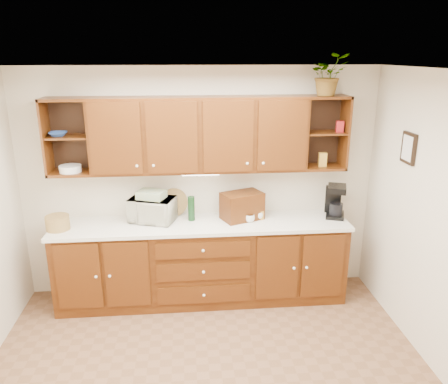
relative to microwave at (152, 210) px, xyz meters
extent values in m
plane|color=white|center=(0.54, -1.54, 1.53)|extent=(4.00, 4.00, 0.00)
plane|color=beige|center=(0.54, 0.21, 0.23)|extent=(4.00, 0.00, 4.00)
cube|color=#391806|center=(0.54, -0.09, -0.62)|extent=(3.20, 0.60, 0.90)
cube|color=silver|center=(0.54, -0.10, -0.15)|extent=(3.24, 0.64, 0.04)
cube|color=#391806|center=(0.54, 0.04, 0.82)|extent=(2.30, 0.33, 0.80)
cube|color=black|center=(-0.84, 0.20, 0.82)|extent=(0.45, 0.02, 0.80)
cube|color=black|center=(1.91, 0.20, 0.82)|extent=(0.45, 0.02, 0.80)
cube|color=#391806|center=(-0.84, 0.04, 0.82)|extent=(0.43, 0.30, 0.02)
cube|color=#391806|center=(1.91, 0.04, 0.82)|extent=(0.43, 0.30, 0.02)
cube|color=#391806|center=(1.91, 0.04, 1.20)|extent=(0.45, 0.33, 0.03)
cube|color=white|center=(0.54, -0.01, 0.40)|extent=(0.40, 0.05, 0.02)
cube|color=black|center=(2.52, -0.64, 0.78)|extent=(0.03, 0.24, 0.30)
cylinder|color=olive|center=(-0.98, -0.15, -0.06)|extent=(0.27, 0.27, 0.15)
imported|color=white|center=(0.00, 0.00, 0.00)|extent=(0.56, 0.46, 0.27)
cube|color=#F0DA71|center=(0.00, 0.00, 0.18)|extent=(0.34, 0.30, 0.09)
cylinder|color=black|center=(0.43, -0.02, 0.00)|extent=(0.08, 0.08, 0.28)
cylinder|color=olive|center=(0.24, 0.15, -0.12)|extent=(0.33, 0.18, 0.32)
cube|color=#391806|center=(0.99, -0.02, 0.02)|extent=(0.51, 0.42, 0.31)
cylinder|color=#391806|center=(1.10, -0.06, 0.02)|extent=(0.02, 0.02, 0.30)
cylinder|color=#391806|center=(1.10, -0.06, -0.12)|extent=(0.12, 0.12, 0.02)
imported|color=white|center=(1.18, -0.05, -0.09)|extent=(0.12, 0.12, 0.09)
imported|color=white|center=(1.05, 0.01, -0.09)|extent=(0.12, 0.12, 0.09)
imported|color=white|center=(1.07, -0.13, -0.09)|extent=(0.12, 0.12, 0.09)
cylinder|color=#A3171A|center=(0.92, -0.13, -0.06)|extent=(0.14, 0.14, 0.14)
cylinder|color=white|center=(1.14, 0.01, -0.04)|extent=(0.11, 0.11, 0.18)
cylinder|color=gold|center=(1.20, -0.04, -0.08)|extent=(0.10, 0.10, 0.10)
cube|color=black|center=(2.06, -0.06, -0.11)|extent=(0.27, 0.31, 0.04)
cube|color=black|center=(2.06, 0.04, 0.04)|extent=(0.19, 0.12, 0.32)
cube|color=black|center=(2.06, -0.06, 0.20)|extent=(0.27, 0.31, 0.07)
cylinder|color=black|center=(2.06, -0.08, -0.03)|extent=(0.19, 0.19, 0.14)
imported|color=#284993|center=(-0.92, 0.03, 0.85)|extent=(0.20, 0.20, 0.05)
cylinder|color=white|center=(-0.84, 0.02, 0.48)|extent=(0.26, 0.26, 0.07)
cube|color=gold|center=(1.89, 0.01, 0.52)|extent=(0.09, 0.07, 0.15)
cube|color=#A3171A|center=(2.06, 0.01, 0.89)|extent=(0.09, 0.09, 0.12)
imported|color=#999999|center=(1.89, -0.01, 1.43)|extent=(0.41, 0.36, 0.43)
camera|label=1|loc=(0.38, -4.58, 1.65)|focal=35.00mm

